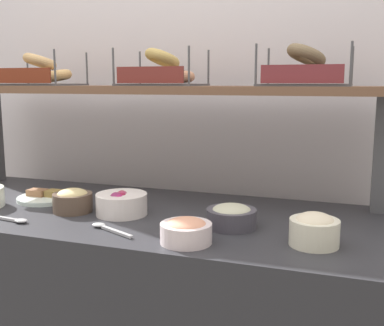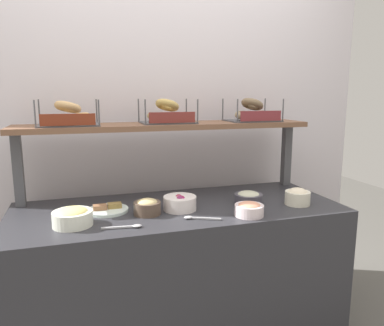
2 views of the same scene
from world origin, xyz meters
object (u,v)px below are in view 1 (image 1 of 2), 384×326
bowl_beet_salad (121,203)px  serving_spoon_by_edge (12,219)px  serving_plate_white (46,197)px  bowl_hummus (73,200)px  bowl_tuna_salad (231,216)px  bagel_basket_poppy (305,72)px  bowl_potato_salad (314,229)px  bowl_lox_spread (186,231)px  bagel_basket_plain (40,74)px  bagel_basket_sesame (162,73)px  serving_spoon_near_plate (106,228)px

bowl_beet_salad → serving_spoon_by_edge: (-0.30, -0.19, -0.03)m
serving_plate_white → bowl_hummus: bearing=-29.0°
bowl_tuna_salad → serving_plate_white: (-0.75, 0.10, -0.02)m
bagel_basket_poppy → bowl_potato_salad: bearing=-78.2°
bowl_potato_salad → bowl_lox_spread: (-0.34, -0.10, -0.01)m
bowl_hummus → bagel_basket_poppy: bearing=24.7°
bowl_hummus → bowl_lox_spread: size_ratio=0.93×
serving_spoon_by_edge → bowl_beet_salad: bearing=32.7°
bowl_hummus → serving_plate_white: bowl_hummus is taller
bagel_basket_plain → bowl_tuna_salad: bearing=-19.3°
bagel_basket_sesame → bowl_tuna_salad: bearing=-42.3°
bowl_beet_salad → serving_spoon_near_plate: (0.04, -0.17, -0.03)m
bowl_hummus → bagel_basket_sesame: 0.59m
bowl_hummus → serving_spoon_by_edge: 0.21m
serving_spoon_near_plate → bowl_lox_spread: bearing=-5.6°
bowl_lox_spread → bagel_basket_sesame: (-0.29, 0.52, 0.44)m
bowl_tuna_salad → serving_spoon_by_edge: bearing=-165.5°
bagel_basket_sesame → bowl_beet_salad: bearing=-92.5°
bowl_hummus → bagel_basket_plain: bagel_basket_plain is taller
bowl_potato_salad → bagel_basket_plain: 1.32m
bowl_hummus → bowl_potato_salad: bearing=-5.2°
bagel_basket_sesame → bagel_basket_poppy: bearing=-1.1°
bowl_beet_salad → bowl_potato_salad: bowl_potato_salad is taller
serving_spoon_by_edge → bagel_basket_plain: size_ratio=0.57×
serving_spoon_by_edge → bagel_basket_sesame: bearing=59.0°
serving_plate_white → bagel_basket_sesame: bagel_basket_sesame is taller
serving_plate_white → bagel_basket_sesame: size_ratio=0.69×
bowl_lox_spread → bowl_hummus: bearing=160.3°
bagel_basket_sesame → bowl_potato_salad: bearing=-33.9°
bowl_hummus → serving_spoon_near_plate: bearing=-34.2°
serving_spoon_by_edge → bowl_tuna_salad: bearing=14.5°
bagel_basket_sesame → bagel_basket_poppy: bagel_basket_poppy is taller
bowl_potato_salad → bagel_basket_plain: bagel_basket_plain is taller
serving_plate_white → bagel_basket_poppy: size_ratio=0.68×
bowl_hummus → bowl_lox_spread: 0.51m
bowl_potato_salad → serving_spoon_near_plate: (-0.61, -0.07, -0.04)m
bowl_potato_salad → bagel_basket_sesame: (-0.63, 0.42, 0.43)m
serving_spoon_by_edge → bowl_hummus: bearing=54.7°
bowl_lox_spread → bagel_basket_sesame: bagel_basket_sesame is taller
bowl_tuna_salad → bowl_beet_salad: bearing=178.0°
serving_plate_white → bagel_basket_poppy: (0.92, 0.23, 0.47)m
serving_plate_white → serving_spoon_near_plate: size_ratio=1.25×
bowl_lox_spread → serving_plate_white: (-0.67, 0.28, -0.02)m
serving_plate_white → bagel_basket_plain: 0.55m
bowl_potato_salad → bagel_basket_poppy: bagel_basket_poppy is taller
serving_plate_white → bagel_basket_plain: bagel_basket_plain is taller
bowl_beet_salad → serving_spoon_near_plate: size_ratio=1.02×
serving_spoon_near_plate → bagel_basket_plain: (-0.57, 0.48, 0.47)m
bowl_hummus → bowl_lox_spread: (0.48, -0.17, -0.01)m
bowl_tuna_salad → bagel_basket_sesame: (-0.37, 0.34, 0.44)m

